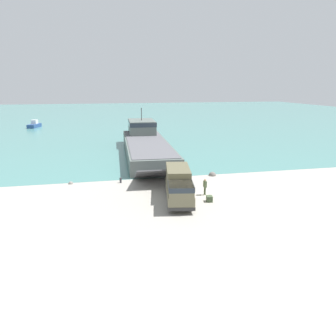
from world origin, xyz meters
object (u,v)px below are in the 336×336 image
at_px(moored_boat_a, 34,125).
at_px(mooring_bollard, 121,180).
at_px(landing_craft, 146,143).
at_px(military_truck, 179,185).
at_px(cargo_crate, 209,199).
at_px(soldier_on_ramp, 205,186).

bearing_deg(moored_boat_a, mooring_bollard, 122.99).
xyz_separation_m(landing_craft, mooring_bollard, (-5.71, -17.66, -1.39)).
distance_m(military_truck, mooring_bollard, 9.38).
bearing_deg(cargo_crate, military_truck, 160.14).
distance_m(landing_craft, cargo_crate, 26.44).
bearing_deg(mooring_bollard, military_truck, -54.15).
distance_m(military_truck, cargo_crate, 3.45).
bearing_deg(soldier_on_ramp, moored_boat_a, -74.49).
xyz_separation_m(military_truck, soldier_on_ramp, (3.19, 1.04, -0.61)).
distance_m(soldier_on_ramp, mooring_bollard, 10.82).
distance_m(military_truck, moored_boat_a, 71.55).
height_order(landing_craft, cargo_crate, landing_craft).
relative_size(landing_craft, cargo_crate, 47.88).
xyz_separation_m(soldier_on_ramp, cargo_crate, (-0.21, -2.11, -0.75)).
xyz_separation_m(mooring_bollard, cargo_crate, (8.42, -8.61, -0.07)).
xyz_separation_m(landing_craft, military_truck, (-0.27, -25.18, -0.09)).
height_order(landing_craft, military_truck, landing_craft).
xyz_separation_m(landing_craft, moored_boat_a, (-25.49, 41.76, -1.06)).
distance_m(soldier_on_ramp, moored_boat_a, 71.77).
relative_size(military_truck, cargo_crate, 11.99).
relative_size(landing_craft, moored_boat_a, 6.10).
xyz_separation_m(landing_craft, soldier_on_ramp, (2.93, -24.15, -0.70)).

